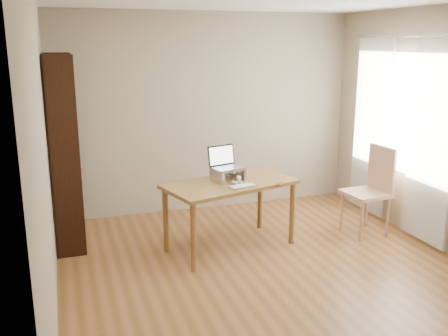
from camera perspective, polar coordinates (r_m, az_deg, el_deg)
room at (r=4.57m, az=6.43°, el=2.62°), size 4.04×4.54×2.64m
bookshelf at (r=5.72m, az=-17.74°, el=1.79°), size 0.30×0.90×2.10m
curtains at (r=6.23m, az=19.31°, el=3.77°), size 0.03×1.90×2.25m
desk at (r=5.39m, az=0.73°, el=-2.63°), size 1.54×1.06×0.75m
laptop_stand at (r=5.41m, az=0.46°, el=-0.57°), size 0.32×0.25×0.13m
laptop at (r=5.44m, az=0.26°, el=0.68°), size 0.38×0.36×0.23m
keyboard at (r=5.18m, az=2.14°, el=-2.10°), size 0.31×0.18×0.02m
coaster at (r=5.33m, az=6.50°, el=-1.80°), size 0.09×0.09×0.01m
cat at (r=5.45m, az=0.53°, el=-0.62°), size 0.25×0.49×0.16m
chair at (r=6.09m, az=16.56°, el=-2.08°), size 0.50×0.50×1.04m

